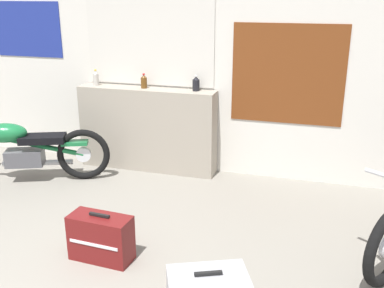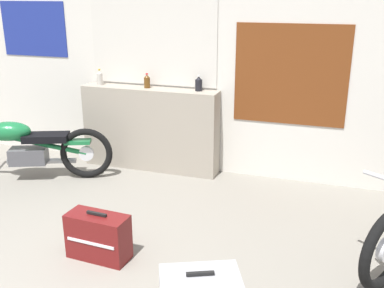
% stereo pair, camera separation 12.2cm
% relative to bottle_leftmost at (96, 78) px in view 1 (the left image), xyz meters
% --- Properties ---
extents(wall_back, '(10.00, 0.07, 2.80)m').
position_rel_bottle_leftmost_xyz_m(wall_back, '(0.78, 0.18, 0.31)').
color(wall_back, silver).
rests_on(wall_back, ground_plane).
extents(sill_counter, '(1.68, 0.28, 1.00)m').
position_rel_bottle_leftmost_xyz_m(sill_counter, '(0.65, -0.00, -0.59)').
color(sill_counter, gray).
rests_on(sill_counter, ground_plane).
extents(bottle_leftmost, '(0.07, 0.07, 0.19)m').
position_rel_bottle_leftmost_xyz_m(bottle_leftmost, '(0.00, 0.00, 0.00)').
color(bottle_leftmost, '#B7B2A8').
rests_on(bottle_leftmost, sill_counter).
extents(bottle_left_center, '(0.07, 0.07, 0.17)m').
position_rel_bottle_leftmost_xyz_m(bottle_left_center, '(0.62, 0.01, -0.01)').
color(bottle_left_center, '#5B3814').
rests_on(bottle_left_center, sill_counter).
extents(bottle_center, '(0.08, 0.08, 0.18)m').
position_rel_bottle_leftmost_xyz_m(bottle_center, '(1.25, 0.04, -0.01)').
color(bottle_center, black).
rests_on(bottle_center, sill_counter).
extents(motorcycle_green, '(1.95, 0.95, 0.77)m').
position_rel_bottle_leftmost_xyz_m(motorcycle_green, '(-0.61, -0.81, -0.70)').
color(motorcycle_green, black).
rests_on(motorcycle_green, ground_plane).
extents(hard_case_darkred, '(0.52, 0.26, 0.41)m').
position_rel_bottle_leftmost_xyz_m(hard_case_darkred, '(1.05, -1.99, -0.90)').
color(hard_case_darkred, maroon).
rests_on(hard_case_darkred, ground_plane).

